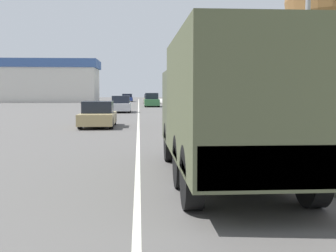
% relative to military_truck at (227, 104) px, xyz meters
% --- Properties ---
extents(ground_plane, '(180.00, 180.00, 0.00)m').
position_rel_military_truck_xyz_m(ground_plane, '(-1.89, 28.47, -1.63)').
color(ground_plane, '#565451').
extents(lane_centre_stripe, '(0.12, 120.00, 0.00)m').
position_rel_military_truck_xyz_m(lane_centre_stripe, '(-1.89, 28.47, -1.63)').
color(lane_centre_stripe, silver).
rests_on(lane_centre_stripe, ground).
extents(sidewalk_right, '(1.80, 120.00, 0.12)m').
position_rel_military_truck_xyz_m(sidewalk_right, '(2.61, 28.47, -1.57)').
color(sidewalk_right, '#ADAAA3').
rests_on(sidewalk_right, ground).
extents(grass_strip_right, '(7.00, 120.00, 0.02)m').
position_rel_military_truck_xyz_m(grass_strip_right, '(7.01, 28.47, -1.62)').
color(grass_strip_right, olive).
rests_on(grass_strip_right, ground).
extents(military_truck, '(2.31, 7.10, 2.96)m').
position_rel_military_truck_xyz_m(military_truck, '(0.00, 0.00, 0.00)').
color(military_truck, '#474C38').
rests_on(military_truck, ground).
extents(car_nearest_ahead, '(1.76, 4.02, 1.37)m').
position_rel_military_truck_xyz_m(car_nearest_ahead, '(-4.03, 13.80, -1.01)').
color(car_nearest_ahead, tan).
rests_on(car_nearest_ahead, ground).
extents(car_second_ahead, '(1.72, 3.97, 1.48)m').
position_rel_military_truck_xyz_m(car_second_ahead, '(-3.46, 29.16, -0.97)').
color(car_second_ahead, '#B7BABF').
rests_on(car_second_ahead, ground).
extents(car_third_ahead, '(1.76, 4.86, 1.66)m').
position_rel_military_truck_xyz_m(car_third_ahead, '(-0.30, 42.51, -0.89)').
color(car_third_ahead, '#336B3D').
rests_on(car_third_ahead, ground).
extents(car_fourth_ahead, '(1.85, 4.49, 1.44)m').
position_rel_military_truck_xyz_m(car_fourth_ahead, '(-0.20, 54.51, -0.98)').
color(car_fourth_ahead, tan).
rests_on(car_fourth_ahead, ground).
extents(car_farthest_ahead, '(1.95, 4.48, 1.40)m').
position_rel_military_truck_xyz_m(car_farthest_ahead, '(-3.93, 66.64, -0.99)').
color(car_farthest_ahead, navy).
rests_on(car_farthest_ahead, ground).
extents(building_distant, '(19.11, 9.64, 7.19)m').
position_rel_military_truck_xyz_m(building_distant, '(-18.33, 65.32, 2.01)').
color(building_distant, beige).
rests_on(building_distant, ground).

